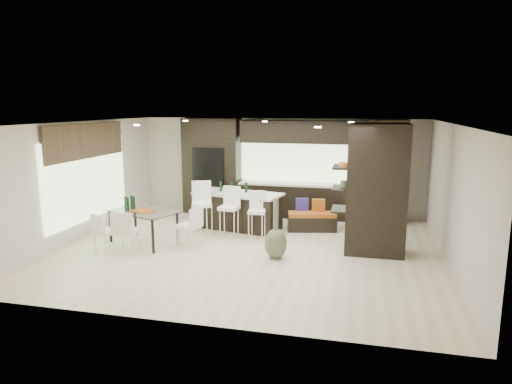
% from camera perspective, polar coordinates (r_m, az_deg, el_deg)
% --- Properties ---
extents(ground, '(8.00, 8.00, 0.00)m').
position_cam_1_polar(ground, '(9.91, -0.81, -7.18)').
color(ground, beige).
rests_on(ground, ground).
extents(back_wall, '(8.00, 0.02, 2.70)m').
position_cam_1_polar(back_wall, '(12.96, 2.96, 3.21)').
color(back_wall, beige).
rests_on(back_wall, ground).
extents(left_wall, '(0.02, 7.00, 2.70)m').
position_cam_1_polar(left_wall, '(11.24, -21.03, 1.33)').
color(left_wall, beige).
rests_on(left_wall, ground).
extents(right_wall, '(0.02, 7.00, 2.70)m').
position_cam_1_polar(right_wall, '(9.45, 23.40, -0.53)').
color(right_wall, beige).
rests_on(right_wall, ground).
extents(ceiling, '(8.00, 7.00, 0.02)m').
position_cam_1_polar(ceiling, '(9.43, -0.85, 8.61)').
color(ceiling, white).
rests_on(ceiling, ground).
extents(window_left, '(0.04, 3.20, 1.90)m').
position_cam_1_polar(window_left, '(11.38, -20.30, 1.49)').
color(window_left, '#B2D199').
rests_on(window_left, left_wall).
extents(window_back, '(3.40, 0.04, 1.20)m').
position_cam_1_polar(window_back, '(12.80, 5.59, 3.98)').
color(window_back, '#B2D199').
rests_on(window_back, back_wall).
extents(stone_accent, '(0.08, 3.00, 0.80)m').
position_cam_1_polar(stone_accent, '(11.26, -20.47, 6.00)').
color(stone_accent, brown).
rests_on(stone_accent, left_wall).
extents(ceiling_spots, '(4.00, 3.00, 0.02)m').
position_cam_1_polar(ceiling_spots, '(9.68, -0.48, 8.55)').
color(ceiling_spots, white).
rests_on(ceiling_spots, ceiling).
extents(back_cabinetry, '(6.80, 0.68, 2.70)m').
position_cam_1_polar(back_cabinetry, '(12.56, 4.94, 2.94)').
color(back_cabinetry, black).
rests_on(back_cabinetry, ground).
extents(refrigerator, '(0.90, 0.68, 1.90)m').
position_cam_1_polar(refrigerator, '(13.13, -5.54, 1.51)').
color(refrigerator, black).
rests_on(refrigerator, ground).
extents(partition_column, '(1.20, 0.80, 2.70)m').
position_cam_1_polar(partition_column, '(9.70, 14.84, 0.28)').
color(partition_column, black).
rests_on(partition_column, ground).
extents(kitchen_island, '(2.32, 1.35, 0.91)m').
position_cam_1_polar(kitchen_island, '(11.48, -2.26, -2.33)').
color(kitchen_island, black).
rests_on(kitchen_island, ground).
extents(stool_left, '(0.59, 0.59, 1.04)m').
position_cam_1_polar(stool_left, '(10.93, -6.77, -2.73)').
color(stool_left, white).
rests_on(stool_left, ground).
extents(stool_mid, '(0.46, 0.46, 0.96)m').
position_cam_1_polar(stool_mid, '(10.74, -3.38, -3.12)').
color(stool_mid, white).
rests_on(stool_mid, ground).
extents(stool_right, '(0.43, 0.43, 0.88)m').
position_cam_1_polar(stool_right, '(10.60, 0.11, -3.50)').
color(stool_right, white).
rests_on(stool_right, ground).
extents(bench, '(1.26, 0.70, 0.46)m').
position_cam_1_polar(bench, '(11.38, 7.00, -3.68)').
color(bench, black).
rests_on(bench, ground).
extents(floor_vase, '(0.48, 0.48, 1.24)m').
position_cam_1_polar(floor_vase, '(9.17, 2.49, -4.62)').
color(floor_vase, '#4B5940').
rests_on(floor_vase, ground).
extents(dining_table, '(1.77, 1.40, 0.75)m').
position_cam_1_polar(dining_table, '(10.52, -13.88, -4.31)').
color(dining_table, white).
rests_on(dining_table, ground).
extents(chair_near, '(0.50, 0.50, 0.85)m').
position_cam_1_polar(chair_near, '(9.87, -15.88, -5.10)').
color(chair_near, white).
rests_on(chair_near, ground).
extents(chair_far, '(0.54, 0.54, 0.77)m').
position_cam_1_polar(chair_far, '(10.14, -18.22, -5.04)').
color(chair_far, white).
rests_on(chair_far, ground).
extents(chair_end, '(0.55, 0.55, 0.83)m').
position_cam_1_polar(chair_end, '(10.07, -8.37, -4.55)').
color(chair_end, white).
rests_on(chair_end, ground).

